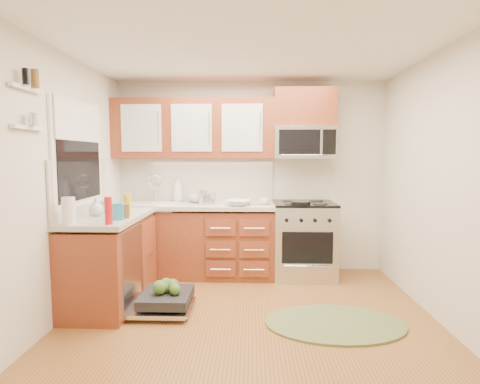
{
  "coord_description": "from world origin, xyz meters",
  "views": [
    {
      "loc": [
        0.02,
        -3.24,
        1.53
      ],
      "look_at": [
        -0.11,
        0.85,
        1.14
      ],
      "focal_mm": 28.0,
      "sensor_mm": 36.0,
      "label": 1
    }
  ],
  "objects_px": {
    "upper_cabinets": "(194,129)",
    "bowl_b": "(200,199)",
    "microwave": "(304,143)",
    "cutting_board": "(259,203)",
    "range": "(304,240)",
    "rug": "(335,323)",
    "dishwasher": "(162,301)",
    "stock_pot": "(207,199)",
    "paper_towel_roll": "(69,211)",
    "sink": "(152,214)",
    "bowl_a": "(238,203)",
    "skillet": "(301,203)",
    "cup": "(265,201)"
  },
  "relations": [
    {
      "from": "rug",
      "to": "stock_pot",
      "type": "distance_m",
      "value": 2.13
    },
    {
      "from": "bowl_a",
      "to": "skillet",
      "type": "bearing_deg",
      "value": -6.98
    },
    {
      "from": "sink",
      "to": "dishwasher",
      "type": "xyz_separation_m",
      "value": [
        0.39,
        -1.12,
        -0.7
      ]
    },
    {
      "from": "upper_cabinets",
      "to": "dishwasher",
      "type": "bearing_deg",
      "value": -96.04
    },
    {
      "from": "range",
      "to": "rug",
      "type": "bearing_deg",
      "value": -85.7
    },
    {
      "from": "paper_towel_roll",
      "to": "bowl_b",
      "type": "xyz_separation_m",
      "value": [
        0.94,
        1.62,
        -0.08
      ]
    },
    {
      "from": "range",
      "to": "stock_pot",
      "type": "bearing_deg",
      "value": -178.97
    },
    {
      "from": "range",
      "to": "bowl_b",
      "type": "height_order",
      "value": "bowl_b"
    },
    {
      "from": "rug",
      "to": "bowl_b",
      "type": "bearing_deg",
      "value": 133.13
    },
    {
      "from": "rug",
      "to": "cup",
      "type": "xyz_separation_m",
      "value": [
        -0.6,
        1.33,
        0.96
      ]
    },
    {
      "from": "skillet",
      "to": "cup",
      "type": "bearing_deg",
      "value": 155.44
    },
    {
      "from": "dishwasher",
      "to": "bowl_a",
      "type": "bearing_deg",
      "value": 54.28
    },
    {
      "from": "sink",
      "to": "rug",
      "type": "distance_m",
      "value": 2.57
    },
    {
      "from": "sink",
      "to": "stock_pot",
      "type": "xyz_separation_m",
      "value": [
        0.71,
        -0.01,
        0.19
      ]
    },
    {
      "from": "paper_towel_roll",
      "to": "bowl_a",
      "type": "xyz_separation_m",
      "value": [
        1.45,
        1.31,
        -0.09
      ]
    },
    {
      "from": "sink",
      "to": "bowl_b",
      "type": "height_order",
      "value": "bowl_b"
    },
    {
      "from": "rug",
      "to": "bowl_a",
      "type": "xyz_separation_m",
      "value": [
        -0.93,
        1.23,
        0.95
      ]
    },
    {
      "from": "rug",
      "to": "paper_towel_roll",
      "type": "height_order",
      "value": "paper_towel_roll"
    },
    {
      "from": "microwave",
      "to": "sink",
      "type": "distance_m",
      "value": 2.13
    },
    {
      "from": "upper_cabinets",
      "to": "dishwasher",
      "type": "relative_size",
      "value": 2.93
    },
    {
      "from": "rug",
      "to": "skillet",
      "type": "height_order",
      "value": "skillet"
    },
    {
      "from": "range",
      "to": "stock_pot",
      "type": "xyz_separation_m",
      "value": [
        -1.22,
        -0.02,
        0.52
      ]
    },
    {
      "from": "range",
      "to": "rug",
      "type": "height_order",
      "value": "range"
    },
    {
      "from": "microwave",
      "to": "upper_cabinets",
      "type": "bearing_deg",
      "value": 178.98
    },
    {
      "from": "rug",
      "to": "bowl_a",
      "type": "distance_m",
      "value": 1.81
    },
    {
      "from": "dishwasher",
      "to": "cutting_board",
      "type": "distance_m",
      "value": 1.72
    },
    {
      "from": "skillet",
      "to": "range",
      "type": "bearing_deg",
      "value": 72.12
    },
    {
      "from": "cup",
      "to": "upper_cabinets",
      "type": "bearing_deg",
      "value": 168.36
    },
    {
      "from": "upper_cabinets",
      "to": "sink",
      "type": "relative_size",
      "value": 3.31
    },
    {
      "from": "dishwasher",
      "to": "paper_towel_roll",
      "type": "relative_size",
      "value": 2.86
    },
    {
      "from": "microwave",
      "to": "cutting_board",
      "type": "height_order",
      "value": "microwave"
    },
    {
      "from": "upper_cabinets",
      "to": "sink",
      "type": "height_order",
      "value": "upper_cabinets"
    },
    {
      "from": "upper_cabinets",
      "to": "stock_pot",
      "type": "height_order",
      "value": "upper_cabinets"
    },
    {
      "from": "sink",
      "to": "bowl_a",
      "type": "xyz_separation_m",
      "value": [
        1.1,
        -0.13,
        0.16
      ]
    },
    {
      "from": "upper_cabinets",
      "to": "bowl_a",
      "type": "height_order",
      "value": "upper_cabinets"
    },
    {
      "from": "upper_cabinets",
      "to": "bowl_b",
      "type": "distance_m",
      "value": 0.91
    },
    {
      "from": "microwave",
      "to": "stock_pot",
      "type": "bearing_deg",
      "value": -173.35
    },
    {
      "from": "rug",
      "to": "paper_towel_roll",
      "type": "distance_m",
      "value": 2.6
    },
    {
      "from": "bowl_b",
      "to": "paper_towel_roll",
      "type": "bearing_deg",
      "value": -120.05
    },
    {
      "from": "sink",
      "to": "cup",
      "type": "xyz_separation_m",
      "value": [
        1.43,
        -0.03,
        0.17
      ]
    },
    {
      "from": "microwave",
      "to": "rug",
      "type": "bearing_deg",
      "value": -86.05
    },
    {
      "from": "range",
      "to": "sink",
      "type": "height_order",
      "value": "range"
    },
    {
      "from": "stock_pot",
      "to": "microwave",
      "type": "bearing_deg",
      "value": 6.65
    },
    {
      "from": "sink",
      "to": "bowl_a",
      "type": "relative_size",
      "value": 2.14
    },
    {
      "from": "skillet",
      "to": "cup",
      "type": "height_order",
      "value": "cup"
    },
    {
      "from": "rug",
      "to": "skillet",
      "type": "relative_size",
      "value": 5.57
    },
    {
      "from": "cutting_board",
      "to": "bowl_b",
      "type": "xyz_separation_m",
      "value": [
        -0.77,
        0.15,
        0.04
      ]
    },
    {
      "from": "sink",
      "to": "rug",
      "type": "relative_size",
      "value": 0.48
    },
    {
      "from": "upper_cabinets",
      "to": "cutting_board",
      "type": "height_order",
      "value": "upper_cabinets"
    },
    {
      "from": "range",
      "to": "paper_towel_roll",
      "type": "distance_m",
      "value": 2.76
    }
  ]
}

